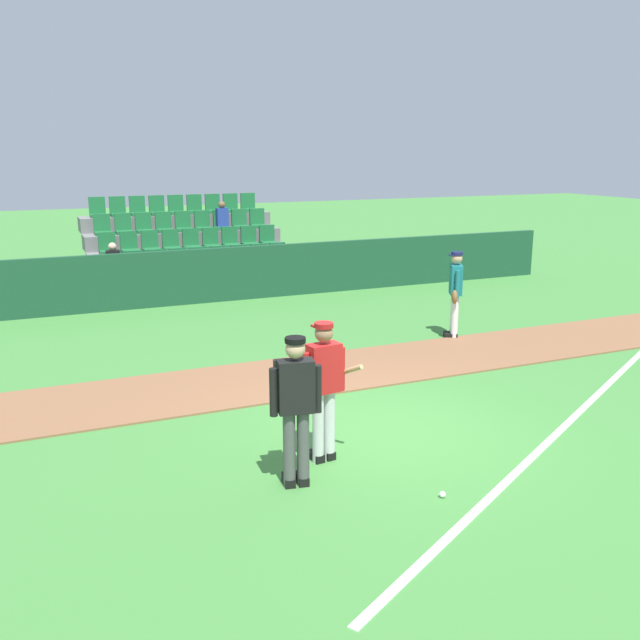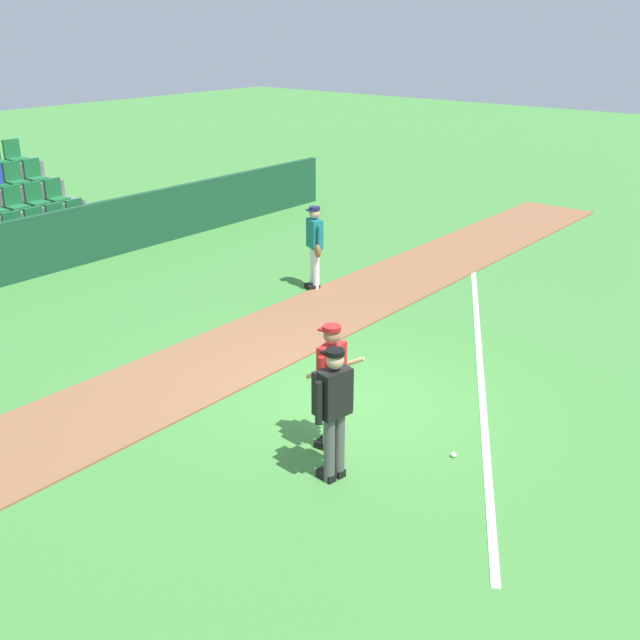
% 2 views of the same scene
% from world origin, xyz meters
% --- Properties ---
extents(ground_plane, '(80.00, 80.00, 0.00)m').
position_xyz_m(ground_plane, '(0.00, 0.00, 0.00)').
color(ground_plane, '#42843A').
extents(infield_dirt_path, '(28.00, 2.10, 0.03)m').
position_xyz_m(infield_dirt_path, '(0.00, 2.65, 0.01)').
color(infield_dirt_path, brown).
rests_on(infield_dirt_path, ground).
extents(foul_line_chalk, '(10.47, 6.04, 0.01)m').
position_xyz_m(foul_line_chalk, '(3.00, -0.50, 0.01)').
color(foul_line_chalk, white).
rests_on(foul_line_chalk, ground).
extents(dugout_fence, '(20.00, 0.16, 1.35)m').
position_xyz_m(dugout_fence, '(0.00, 9.04, 0.68)').
color(dugout_fence, '#19472D').
rests_on(dugout_fence, ground).
extents(batter_red_jersey, '(0.72, 0.75, 1.76)m').
position_xyz_m(batter_red_jersey, '(-1.14, -0.51, 0.97)').
color(batter_red_jersey, silver).
rests_on(batter_red_jersey, ground).
extents(umpire_home_plate, '(0.58, 0.35, 1.76)m').
position_xyz_m(umpire_home_plate, '(-1.70, -0.98, 1.00)').
color(umpire_home_plate, '#4C4C4C').
rests_on(umpire_home_plate, ground).
extents(runner_teal_jersey, '(0.45, 0.60, 1.76)m').
position_xyz_m(runner_teal_jersey, '(3.63, 3.73, 0.96)').
color(runner_teal_jersey, white).
rests_on(runner_teal_jersey, ground).
extents(baseball, '(0.07, 0.07, 0.07)m').
position_xyz_m(baseball, '(-0.33, -1.91, 0.04)').
color(baseball, white).
rests_on(baseball, ground).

